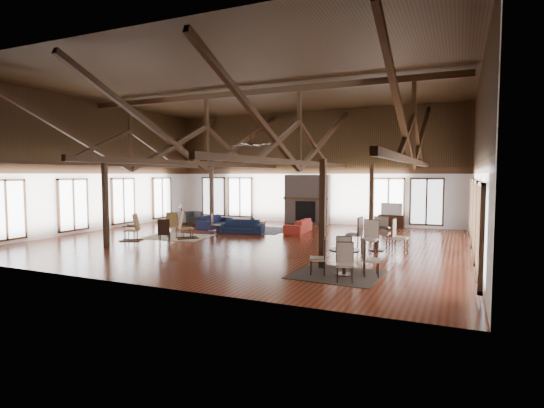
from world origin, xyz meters
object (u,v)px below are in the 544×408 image
at_px(sofa_navy_left, 215,222).
at_px(armchair, 190,218).
at_px(sofa_navy_front, 241,227).
at_px(cafe_table_near, 344,257).
at_px(sofa_orange, 298,226).
at_px(cafe_table_far, 376,234).
at_px(tv_console, 391,221).
at_px(coffee_table, 254,222).

height_order(sofa_navy_left, armchair, armchair).
relative_size(sofa_navy_front, cafe_table_near, 1.10).
bearing_deg(armchair, sofa_orange, -65.44).
height_order(sofa_navy_front, armchair, armchair).
bearing_deg(cafe_table_far, sofa_orange, 142.08).
bearing_deg(cafe_table_near, sofa_navy_front, 136.57).
bearing_deg(sofa_navy_left, armchair, 76.44).
bearing_deg(cafe_table_near, tv_console, 92.04).
bearing_deg(tv_console, armchair, -161.38).
height_order(sofa_orange, cafe_table_far, cafe_table_far).
bearing_deg(cafe_table_near, armchair, 143.07).
xyz_separation_m(sofa_navy_front, cafe_table_far, (6.29, -1.83, 0.25)).
relative_size(coffee_table, cafe_table_near, 0.63).
distance_m(sofa_navy_front, tv_console, 7.63).
distance_m(sofa_navy_front, coffee_table, 1.35).
bearing_deg(sofa_navy_front, sofa_orange, 17.89).
bearing_deg(coffee_table, sofa_orange, -7.30).
xyz_separation_m(cafe_table_near, cafe_table_far, (0.10, 4.03, 0.08)).
distance_m(coffee_table, cafe_table_far, 7.06).
bearing_deg(armchair, cafe_table_far, -81.15).
bearing_deg(coffee_table, tv_console, 24.86).
bearing_deg(sofa_orange, tv_console, 131.40).
bearing_deg(armchair, sofa_navy_front, -85.72).
height_order(cafe_table_near, tv_console, cafe_table_near).
relative_size(sofa_navy_left, cafe_table_near, 1.12).
bearing_deg(tv_console, sofa_navy_front, -139.46).
xyz_separation_m(sofa_navy_front, tv_console, (5.80, 4.96, 0.01)).
bearing_deg(cafe_table_far, sofa_navy_front, 163.77).
relative_size(sofa_navy_front, coffee_table, 1.75).
bearing_deg(armchair, coffee_table, -67.29).
xyz_separation_m(sofa_orange, armchair, (-6.10, 0.37, 0.05)).
bearing_deg(sofa_orange, coffee_table, -94.29).
relative_size(cafe_table_far, tv_console, 1.74).
distance_m(sofa_orange, armchair, 6.11).
relative_size(sofa_orange, cafe_table_far, 0.95).
distance_m(sofa_navy_left, armchair, 1.84).
bearing_deg(armchair, tv_console, -43.36).
height_order(coffee_table, tv_console, tv_console).
xyz_separation_m(cafe_table_far, tv_console, (-0.49, 6.79, -0.24)).
height_order(sofa_navy_left, cafe_table_far, cafe_table_far).
xyz_separation_m(sofa_navy_front, coffee_table, (-0.01, 1.34, 0.07)).
height_order(sofa_navy_left, cafe_table_near, cafe_table_near).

